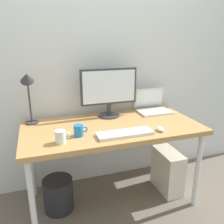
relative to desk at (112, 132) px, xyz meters
The scene contains 12 objects.
ground_plane 0.69m from the desk, ahead, with size 6.00×6.00×0.00m, color #665B51.
back_wall 0.74m from the desk, 90.00° to the left, with size 4.40×0.04×2.60m, color silver.
desk is the anchor object (origin of this frame).
monitor 0.40m from the desk, 78.50° to the left, with size 0.53×0.20×0.46m.
laptop 0.59m from the desk, 26.35° to the left, with size 0.32×0.27×0.23m.
desk_lamp 0.80m from the desk, 160.01° to the left, with size 0.11×0.16×0.48m.
keyboard 0.24m from the desk, 82.76° to the right, with size 0.44×0.14×0.02m, color silver.
mouse 0.42m from the desk, 36.53° to the right, with size 0.06×0.09×0.03m, color silver.
coffee_mug 0.36m from the desk, 156.67° to the right, with size 0.11×0.07×0.09m.
glass_cup 0.52m from the desk, 154.38° to the right, with size 0.11×0.08×0.09m.
computer_tower 0.75m from the desk, ahead, with size 0.18×0.36×0.42m, color silver.
wastebasket 0.73m from the desk, behind, with size 0.26×0.26×0.30m, color #232328.
Camera 1 is at (-0.59, -1.78, 1.48)m, focal length 37.43 mm.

